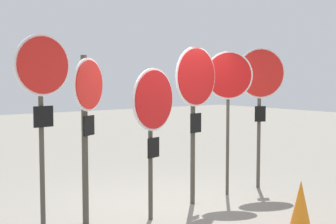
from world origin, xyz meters
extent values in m
plane|color=gray|center=(0.00, 0.00, 0.00)|extent=(40.00, 40.00, 0.00)
cylinder|color=#474238|center=(-2.17, -0.32, 1.24)|extent=(0.06, 0.06, 2.47)
cylinder|color=white|center=(-2.16, -0.37, 2.18)|extent=(0.73, 0.13, 0.73)
cylinder|color=red|center=(-2.16, -0.39, 2.18)|extent=(0.67, 0.12, 0.67)
cube|color=black|center=(-2.16, -0.37, 1.57)|extent=(0.25, 0.06, 0.25)
cylinder|color=#474238|center=(-1.38, 0.11, 1.17)|extent=(0.09, 0.09, 2.34)
cylinder|color=white|center=(-1.35, 0.05, 1.94)|extent=(0.63, 0.40, 0.73)
cylinder|color=red|center=(-1.34, 0.04, 1.94)|extent=(0.58, 0.36, 0.67)
cube|color=black|center=(-1.35, 0.05, 1.38)|extent=(0.23, 0.15, 0.27)
cylinder|color=#474238|center=(-0.54, -0.26, 1.08)|extent=(0.06, 0.06, 2.17)
cylinder|color=white|center=(-0.53, -0.31, 1.73)|extent=(0.85, 0.27, 0.88)
cylinder|color=red|center=(-0.52, -0.33, 1.73)|extent=(0.80, 0.25, 0.82)
cube|color=black|center=(-0.53, -0.31, 1.04)|extent=(0.24, 0.09, 0.28)
cylinder|color=#474238|center=(0.48, 0.02, 1.22)|extent=(0.07, 0.07, 2.45)
cylinder|color=white|center=(0.50, -0.04, 2.05)|extent=(0.94, 0.18, 0.95)
cylinder|color=red|center=(0.50, -0.05, 2.05)|extent=(0.88, 0.17, 0.89)
cube|color=black|center=(0.50, -0.04, 1.31)|extent=(0.24, 0.06, 0.31)
cylinder|color=#474238|center=(1.34, 0.10, 1.24)|extent=(0.05, 0.05, 2.47)
cylinder|color=white|center=(1.31, 0.06, 2.07)|extent=(0.70, 0.48, 0.82)
cylinder|color=red|center=(1.30, 0.05, 2.07)|extent=(0.65, 0.44, 0.76)
cylinder|color=#474238|center=(2.16, 0.14, 1.19)|extent=(0.07, 0.07, 2.39)
cylinder|color=white|center=(2.14, 0.09, 2.11)|extent=(0.82, 0.44, 0.91)
cylinder|color=red|center=(2.13, 0.07, 2.11)|extent=(0.77, 0.41, 0.85)
cube|color=black|center=(2.14, 0.09, 1.37)|extent=(0.19, 0.11, 0.28)
cone|color=orange|center=(0.81, -1.83, 0.34)|extent=(0.29, 0.29, 0.65)
camera|label=1|loc=(-4.31, -5.66, 2.03)|focal=50.00mm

